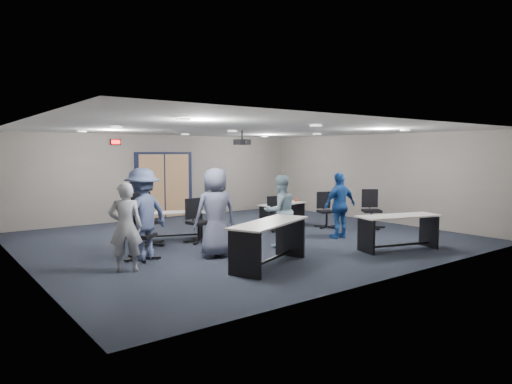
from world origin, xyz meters
TOP-DOWN VIEW (x-y plane):
  - floor at (0.00, 0.00)m, footprint 10.00×10.00m
  - back_wall at (0.00, 4.50)m, footprint 10.00×0.04m
  - front_wall at (0.00, -4.50)m, footprint 10.00×0.04m
  - left_wall at (-5.00, 0.00)m, footprint 0.04×9.00m
  - right_wall at (5.00, 0.00)m, footprint 0.04×9.00m
  - ceiling at (0.00, 0.00)m, footprint 10.00×9.00m
  - double_door at (0.00, 4.46)m, footprint 2.00×0.07m
  - exit_sign at (-1.60, 4.44)m, footprint 0.32×0.07m
  - ceiling_projector at (0.30, 0.50)m, footprint 0.35×0.32m
  - ceiling_can_lights at (0.00, 0.25)m, footprint 6.24×5.74m
  - table_front_left at (-1.26, -2.58)m, footprint 2.17×1.46m
  - table_front_right at (1.89, -3.17)m, footprint 1.98×1.13m
  - table_back_left at (-1.55, 0.96)m, footprint 1.75×1.10m
  - table_back_right at (2.02, 0.89)m, footprint 1.68×0.80m
  - chair_back_a at (-2.30, 0.57)m, footprint 0.90×0.90m
  - chair_back_b at (-1.20, 0.16)m, footprint 0.73×0.73m
  - chair_back_c at (1.29, 0.26)m, footprint 0.68×0.68m
  - chair_back_d at (2.78, -0.14)m, footprint 0.82×0.82m
  - chair_loose_left at (-2.99, -0.68)m, footprint 0.94×0.94m
  - chair_loose_right at (3.69, -1.00)m, footprint 0.96×0.96m
  - person_gray at (-3.56, -1.34)m, footprint 0.69×0.59m
  - person_plaid at (-1.66, -1.32)m, footprint 0.96×0.69m
  - person_lightblue at (0.05, -1.34)m, footprint 0.89×0.75m
  - person_navy at (1.91, -1.44)m, footprint 0.99×0.47m
  - person_back at (-2.96, -0.69)m, footprint 1.33×1.01m

SIDE VIEW (x-z plane):
  - floor at x=0.00m, z-range 0.00..0.00m
  - table_back_right at x=2.02m, z-range 0.01..0.90m
  - table_back_left at x=-1.55m, z-range 0.12..0.80m
  - chair_back_c at x=1.29m, z-range 0.00..0.94m
  - chair_back_d at x=2.78m, z-range 0.00..1.01m
  - table_front_right at x=1.89m, z-range 0.14..0.90m
  - chair_back_b at x=-1.20m, z-range 0.00..1.04m
  - chair_loose_left at x=-2.99m, z-range 0.00..1.06m
  - chair_loose_right at x=3.69m, z-range 0.00..1.09m
  - table_front_left at x=-1.26m, z-range 0.15..0.99m
  - chair_back_a at x=-2.30m, z-range 0.00..1.21m
  - person_gray at x=-3.56m, z-range 0.00..1.61m
  - person_lightblue at x=0.05m, z-range 0.00..1.63m
  - person_navy at x=1.91m, z-range 0.00..1.64m
  - person_plaid at x=-1.66m, z-range 0.00..1.83m
  - person_back at x=-2.96m, z-range 0.00..1.83m
  - double_door at x=0.00m, z-range -0.05..2.15m
  - back_wall at x=0.00m, z-range 0.00..2.70m
  - front_wall at x=0.00m, z-range 0.00..2.70m
  - left_wall at x=-5.00m, z-range 0.00..2.70m
  - right_wall at x=5.00m, z-range 0.00..2.70m
  - ceiling_projector at x=0.30m, z-range 2.22..2.59m
  - exit_sign at x=-1.60m, z-range 2.36..2.54m
  - ceiling_can_lights at x=0.00m, z-range 2.66..2.68m
  - ceiling at x=0.00m, z-range 2.68..2.72m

